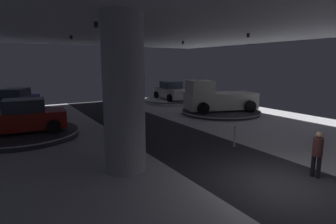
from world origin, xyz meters
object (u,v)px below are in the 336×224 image
object	(u,v)px
display_platform_deep_right	(172,101)
pickup_truck_far_right	(217,98)
display_car_far_left	(23,117)
column_left	(124,94)
display_car_deep_left	(16,101)
display_platform_deep_left	(18,112)
display_platform_far_right	(220,112)
display_platform_far_left	(24,134)
display_car_deep_right	(171,91)
visitor_walking_near	(317,151)

from	to	relation	value
display_platform_deep_right	pickup_truck_far_right	xyz separation A→B (m)	(-0.07, -6.62, 0.97)
display_car_far_left	column_left	bearing A→B (deg)	-67.26
display_car_deep_left	display_platform_deep_right	bearing A→B (deg)	-4.71
display_platform_deep_left	pickup_truck_far_right	xyz separation A→B (m)	(13.07, -7.73, 1.03)
display_platform_deep_left	display_car_far_left	world-z (taller)	display_car_far_left
display_platform_far_right	display_platform_far_left	xyz separation A→B (m)	(-13.43, 0.21, 0.03)
display_car_deep_right	display_car_deep_left	distance (m)	13.20
display_platform_far_left	visitor_walking_near	world-z (taller)	visitor_walking_near
display_platform_far_right	visitor_walking_near	world-z (taller)	visitor_walking_near
display_platform_far_right	column_left	bearing A→B (deg)	-147.85
display_car_deep_right	display_platform_deep_left	bearing A→B (deg)	175.30
display_platform_far_right	display_platform_deep_left	bearing A→B (deg)	149.67
display_car_deep_left	display_platform_far_left	distance (m)	7.64
display_car_deep_left	visitor_walking_near	size ratio (longest dim) A/B	2.87
display_platform_far_right	display_car_far_left	world-z (taller)	display_car_far_left
column_left	pickup_truck_far_right	distance (m)	12.34
display_platform_deep_right	pickup_truck_far_right	world-z (taller)	pickup_truck_far_right
display_car_deep_right	visitor_walking_near	distance (m)	18.09
column_left	display_car_far_left	world-z (taller)	column_left
display_car_deep_right	display_car_deep_left	bearing A→B (deg)	175.42
display_platform_far_right	visitor_walking_near	size ratio (longest dim) A/B	3.79
display_platform_far_left	display_platform_far_right	bearing A→B (deg)	-0.90
display_platform_deep_right	display_platform_deep_left	bearing A→B (deg)	175.16
display_car_deep_right	display_car_far_left	world-z (taller)	display_car_deep_right
display_car_far_left	display_platform_far_right	bearing A→B (deg)	-0.89
column_left	display_platform_deep_left	distance (m)	14.96
display_car_deep_left	display_platform_far_left	size ratio (longest dim) A/B	0.82
pickup_truck_far_right	display_platform_far_left	bearing A→B (deg)	179.51
display_platform_deep_left	display_platform_far_left	xyz separation A→B (m)	(-0.05, -7.62, 0.02)
display_platform_deep_left	display_platform_far_left	size ratio (longest dim) A/B	0.92
display_platform_far_left	visitor_walking_near	bearing A→B (deg)	-53.22
visitor_walking_near	display_platform_far_right	bearing A→B (deg)	63.29
display_car_deep_right	display_car_far_left	distance (m)	14.70
display_platform_deep_left	pickup_truck_far_right	distance (m)	15.22
column_left	pickup_truck_far_right	xyz separation A→B (m)	(10.23, 6.72, -1.59)
display_platform_deep_right	display_car_deep_right	distance (m)	0.92
column_left	display_car_far_left	distance (m)	7.60
display_platform_far_right	display_platform_deep_right	bearing A→B (deg)	91.99
display_platform_deep_right	display_car_far_left	world-z (taller)	display_car_far_left
display_platform_far_left	display_car_far_left	size ratio (longest dim) A/B	1.27
display_platform_deep_left	pickup_truck_far_right	world-z (taller)	pickup_truck_far_right
display_car_deep_right	pickup_truck_far_right	distance (m)	6.65
display_platform_far_right	visitor_walking_near	distance (m)	11.90
column_left	display_platform_far_right	size ratio (longest dim) A/B	0.91
visitor_walking_near	display_car_far_left	bearing A→B (deg)	126.69
display_car_deep_right	visitor_walking_near	size ratio (longest dim) A/B	2.72
display_car_deep_left	display_platform_far_right	bearing A→B (deg)	-30.22
display_platform_far_left	visitor_walking_near	distance (m)	13.53
column_left	display_platform_deep_left	world-z (taller)	column_left
display_car_deep_left	pickup_truck_far_right	xyz separation A→B (m)	(13.09, -7.70, 0.16)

